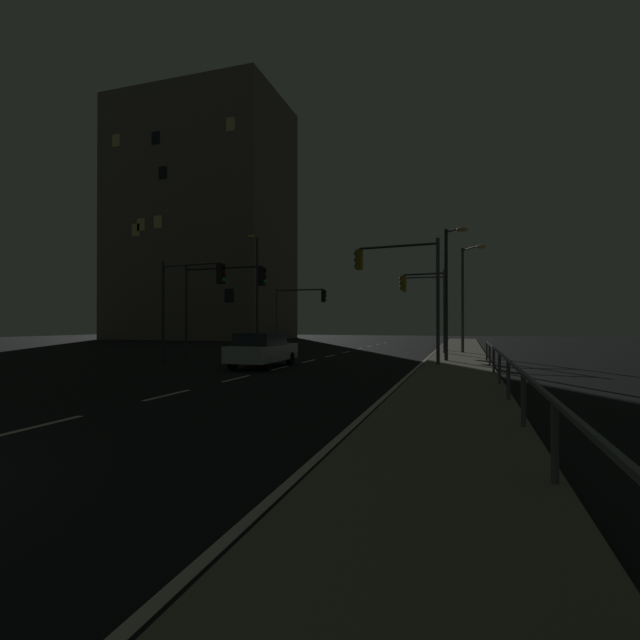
{
  "coord_description": "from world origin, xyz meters",
  "views": [
    {
      "loc": [
        7.9,
        -1.8,
        2.0
      ],
      "look_at": [
        -1.22,
        26.74,
        2.22
      ],
      "focal_mm": 25.67,
      "sensor_mm": 36.0,
      "label": 1
    }
  ],
  "objects_px": {
    "traffic_light_far_right": "(299,305)",
    "traffic_light_near_left": "(190,290)",
    "street_lamp_across_street": "(449,281)",
    "building_distant": "(203,222)",
    "traffic_light_far_center": "(401,277)",
    "traffic_light_mid_right": "(221,291)",
    "traffic_light_mid_left": "(426,297)",
    "traffic_light_near_right": "(425,295)",
    "street_lamp_far_end": "(256,283)",
    "street_lamp_median": "(466,288)",
    "car": "(262,349)"
  },
  "relations": [
    {
      "from": "street_lamp_across_street",
      "to": "traffic_light_near_right",
      "type": "bearing_deg",
      "value": 105.54
    },
    {
      "from": "traffic_light_near_right",
      "to": "traffic_light_mid_right",
      "type": "bearing_deg",
      "value": -140.23
    },
    {
      "from": "traffic_light_mid_left",
      "to": "street_lamp_far_end",
      "type": "distance_m",
      "value": 12.01
    },
    {
      "from": "traffic_light_near_left",
      "to": "street_lamp_across_street",
      "type": "relative_size",
      "value": 0.77
    },
    {
      "from": "building_distant",
      "to": "traffic_light_far_center",
      "type": "bearing_deg",
      "value": -45.82
    },
    {
      "from": "car",
      "to": "street_lamp_far_end",
      "type": "distance_m",
      "value": 12.63
    },
    {
      "from": "street_lamp_across_street",
      "to": "building_distant",
      "type": "relative_size",
      "value": 0.22
    },
    {
      "from": "traffic_light_near_left",
      "to": "street_lamp_across_street",
      "type": "bearing_deg",
      "value": 20.92
    },
    {
      "from": "car",
      "to": "traffic_light_near_left",
      "type": "relative_size",
      "value": 0.87
    },
    {
      "from": "car",
      "to": "traffic_light_far_right",
      "type": "relative_size",
      "value": 0.91
    },
    {
      "from": "street_lamp_across_street",
      "to": "building_distant",
      "type": "bearing_deg",
      "value": 138.24
    },
    {
      "from": "traffic_light_mid_right",
      "to": "car",
      "type": "bearing_deg",
      "value": -34.96
    },
    {
      "from": "street_lamp_median",
      "to": "traffic_light_mid_right",
      "type": "bearing_deg",
      "value": -144.45
    },
    {
      "from": "car",
      "to": "traffic_light_near_left",
      "type": "distance_m",
      "value": 4.76
    },
    {
      "from": "car",
      "to": "traffic_light_far_right",
      "type": "distance_m",
      "value": 15.82
    },
    {
      "from": "traffic_light_mid_right",
      "to": "building_distant",
      "type": "height_order",
      "value": "building_distant"
    },
    {
      "from": "street_lamp_across_street",
      "to": "traffic_light_far_right",
      "type": "bearing_deg",
      "value": 138.53
    },
    {
      "from": "traffic_light_far_right",
      "to": "street_lamp_across_street",
      "type": "height_order",
      "value": "street_lamp_across_street"
    },
    {
      "from": "street_lamp_median",
      "to": "street_lamp_far_end",
      "type": "relative_size",
      "value": 0.82
    },
    {
      "from": "traffic_light_mid_right",
      "to": "street_lamp_far_end",
      "type": "xyz_separation_m",
      "value": [
        -1.85,
        8.16,
        1.14
      ]
    },
    {
      "from": "street_lamp_median",
      "to": "street_lamp_across_street",
      "type": "height_order",
      "value": "street_lamp_median"
    },
    {
      "from": "traffic_light_near_left",
      "to": "street_lamp_far_end",
      "type": "xyz_separation_m",
      "value": [
        -1.56,
        10.58,
        1.26
      ]
    },
    {
      "from": "car",
      "to": "street_lamp_median",
      "type": "relative_size",
      "value": 0.66
    },
    {
      "from": "traffic_light_far_right",
      "to": "traffic_light_far_center",
      "type": "relative_size",
      "value": 0.86
    },
    {
      "from": "traffic_light_far_center",
      "to": "building_distant",
      "type": "distance_m",
      "value": 44.31
    },
    {
      "from": "car",
      "to": "traffic_light_mid_left",
      "type": "distance_m",
      "value": 15.33
    },
    {
      "from": "traffic_light_near_left",
      "to": "traffic_light_near_right",
      "type": "bearing_deg",
      "value": 46.29
    },
    {
      "from": "traffic_light_mid_left",
      "to": "traffic_light_near_right",
      "type": "relative_size",
      "value": 1.01
    },
    {
      "from": "building_distant",
      "to": "street_lamp_across_street",
      "type": "bearing_deg",
      "value": -41.76
    },
    {
      "from": "car",
      "to": "traffic_light_near_left",
      "type": "bearing_deg",
      "value": 178.75
    },
    {
      "from": "traffic_light_far_center",
      "to": "street_lamp_far_end",
      "type": "xyz_separation_m",
      "value": [
        -11.37,
        8.25,
        0.69
      ]
    },
    {
      "from": "street_lamp_median",
      "to": "building_distant",
      "type": "bearing_deg",
      "value": 146.38
    },
    {
      "from": "traffic_light_mid_left",
      "to": "street_lamp_median",
      "type": "xyz_separation_m",
      "value": [
        2.69,
        -2.34,
        0.4
      ]
    },
    {
      "from": "car",
      "to": "traffic_light_far_center",
      "type": "xyz_separation_m",
      "value": [
        5.93,
        2.41,
        3.34
      ]
    },
    {
      "from": "traffic_light_near_left",
      "to": "street_lamp_median",
      "type": "bearing_deg",
      "value": 41.63
    },
    {
      "from": "car",
      "to": "traffic_light_near_right",
      "type": "xyz_separation_m",
      "value": [
        6.32,
        10.75,
        2.97
      ]
    },
    {
      "from": "street_lamp_across_street",
      "to": "building_distant",
      "type": "distance_m",
      "value": 44.29
    },
    {
      "from": "traffic_light_far_center",
      "to": "traffic_light_far_right",
      "type": "bearing_deg",
      "value": 127.58
    },
    {
      "from": "traffic_light_far_right",
      "to": "street_lamp_across_street",
      "type": "bearing_deg",
      "value": -41.47
    },
    {
      "from": "traffic_light_near_right",
      "to": "traffic_light_far_center",
      "type": "xyz_separation_m",
      "value": [
        -0.38,
        -8.34,
        0.37
      ]
    },
    {
      "from": "traffic_light_near_right",
      "to": "traffic_light_near_left",
      "type": "xyz_separation_m",
      "value": [
        -10.19,
        -10.66,
        -0.2
      ]
    },
    {
      "from": "traffic_light_mid_right",
      "to": "street_lamp_across_street",
      "type": "bearing_deg",
      "value": 10.37
    },
    {
      "from": "traffic_light_far_right",
      "to": "traffic_light_near_left",
      "type": "height_order",
      "value": "traffic_light_near_left"
    },
    {
      "from": "traffic_light_mid_right",
      "to": "traffic_light_mid_left",
      "type": "bearing_deg",
      "value": 49.08
    },
    {
      "from": "traffic_light_mid_left",
      "to": "street_lamp_across_street",
      "type": "distance_m",
      "value": 9.29
    },
    {
      "from": "traffic_light_far_center",
      "to": "street_lamp_across_street",
      "type": "height_order",
      "value": "street_lamp_across_street"
    },
    {
      "from": "building_distant",
      "to": "traffic_light_far_right",
      "type": "bearing_deg",
      "value": -41.92
    },
    {
      "from": "street_lamp_far_end",
      "to": "car",
      "type": "bearing_deg",
      "value": -62.97
    },
    {
      "from": "traffic_light_mid_left",
      "to": "street_lamp_median",
      "type": "height_order",
      "value": "street_lamp_median"
    },
    {
      "from": "traffic_light_near_right",
      "to": "street_lamp_far_end",
      "type": "xyz_separation_m",
      "value": [
        -11.75,
        -0.08,
        1.06
      ]
    }
  ]
}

